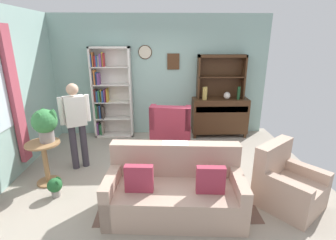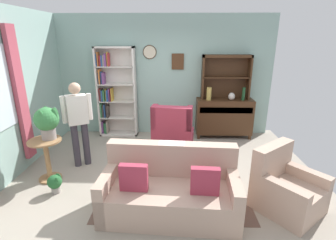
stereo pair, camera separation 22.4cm
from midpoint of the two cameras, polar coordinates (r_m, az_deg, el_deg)
ground_plane at (r=4.53m, az=0.09°, el=-12.41°), size 5.40×4.60×0.02m
wall_back at (r=6.09m, az=0.54°, el=9.79°), size 5.00×0.09×2.80m
wall_left at (r=4.74m, az=-32.10°, el=4.47°), size 0.16×4.20×2.80m
area_rug at (r=4.27m, az=2.77°, el=-14.33°), size 2.23×1.91×0.01m
bookshelf at (r=6.11m, az=-11.11°, el=6.21°), size 0.90×0.30×2.10m
sideboard at (r=6.17m, az=13.47°, el=0.85°), size 1.30×0.45×0.92m
sideboard_hutch at (r=6.05m, az=14.00°, el=10.69°), size 1.10×0.26×1.00m
vase_tall at (r=5.88m, az=10.29°, el=5.84°), size 0.11×0.11×0.29m
vase_round at (r=6.01m, az=15.16°, el=5.15°), size 0.15×0.15×0.17m
bottle_wine at (r=6.04m, az=17.67°, el=5.62°), size 0.07×0.07×0.30m
couch_floral at (r=3.56m, az=2.32°, el=-15.71°), size 1.85×0.97×0.90m
armchair_floral at (r=4.02m, az=26.52°, el=-13.91°), size 1.07×1.08×0.88m
wingback_chair at (r=5.16m, az=2.36°, el=-3.57°), size 0.88×0.90×1.05m
plant_stand at (r=4.61m, az=-24.37°, el=-7.30°), size 0.52×0.52×0.71m
potted_plant_large at (r=4.43m, az=-24.29°, el=-0.14°), size 0.38×0.38×0.53m
potted_plant_small at (r=4.31m, az=-22.69°, el=-12.86°), size 0.22×0.22×0.30m
person_reading at (r=4.75m, az=-18.34°, el=0.23°), size 0.49×0.34×1.56m
coffee_table at (r=4.30m, az=3.69°, el=-8.72°), size 0.80×0.50×0.42m
book_stack at (r=4.30m, az=4.12°, el=-7.05°), size 0.18×0.17×0.10m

